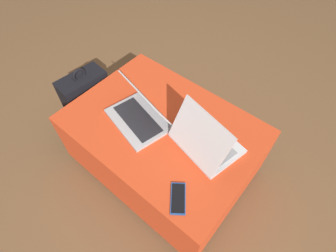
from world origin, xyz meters
TOP-DOWN VIEW (x-y plane):
  - ground_plane at (0.00, 0.00)m, footprint 14.00×14.00m
  - ottoman at (0.00, 0.00)m, footprint 1.03×0.74m
  - laptop_near at (-0.11, -0.04)m, footprint 0.39×0.32m
  - laptop_far at (0.25, 0.03)m, footprint 0.37×0.32m
  - cell_phone at (0.33, -0.27)m, footprint 0.14×0.16m
  - backpack at (-0.64, -0.05)m, footprint 0.22×0.32m

SIDE VIEW (x-z plane):
  - ground_plane at x=0.00m, z-range 0.00..0.00m
  - backpack at x=-0.64m, z-range -0.04..0.48m
  - ottoman at x=0.00m, z-range 0.00..0.44m
  - cell_phone at x=0.33m, z-range 0.44..0.45m
  - laptop_near at x=-0.11m, z-range 0.37..0.61m
  - laptop_far at x=0.25m, z-range 0.37..0.61m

